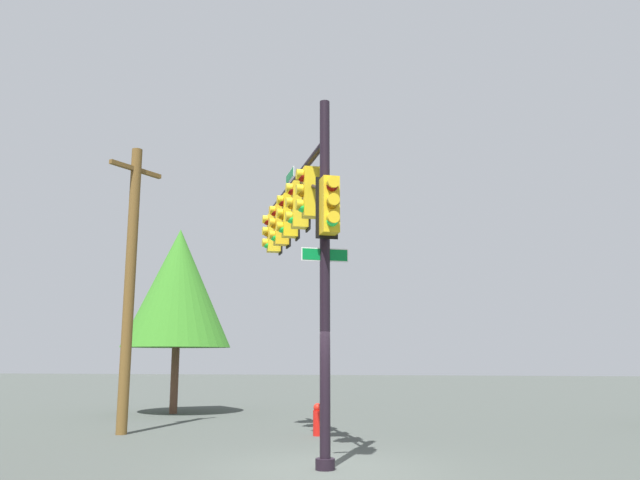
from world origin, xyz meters
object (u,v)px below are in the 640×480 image
(fire_hydrant, at_px, (318,420))
(signal_pole_assembly, at_px, (299,223))
(utility_pole, at_px, (130,282))
(tree_near, at_px, (178,288))

(fire_hydrant, bearing_deg, signal_pole_assembly, 179.89)
(utility_pole, bearing_deg, signal_pole_assembly, -113.29)
(signal_pole_assembly, relative_size, fire_hydrant, 8.60)
(utility_pole, height_order, tree_near, utility_pole)
(tree_near, bearing_deg, signal_pole_assembly, -143.32)
(signal_pole_assembly, distance_m, tree_near, 10.40)
(utility_pole, bearing_deg, tree_near, 9.42)
(signal_pole_assembly, xyz_separation_m, utility_pole, (2.24, 5.19, -1.02))
(utility_pole, distance_m, fire_hydrant, 6.39)
(fire_hydrant, distance_m, tree_near, 9.33)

